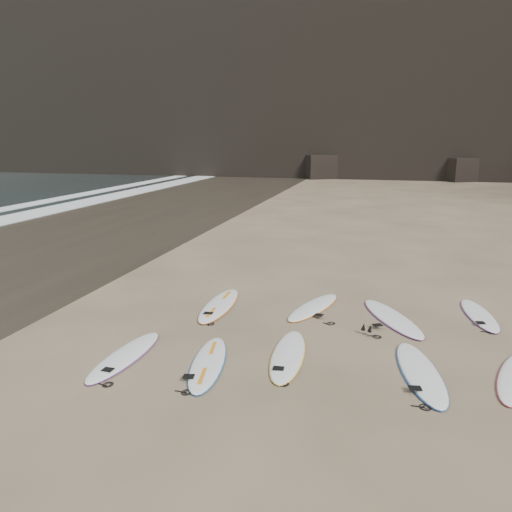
{
  "coord_description": "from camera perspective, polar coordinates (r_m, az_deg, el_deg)",
  "views": [
    {
      "loc": [
        0.91,
        -9.19,
        4.31
      ],
      "look_at": [
        -2.0,
        2.2,
        1.5
      ],
      "focal_mm": 35.0,
      "sensor_mm": 36.0,
      "label": 1
    }
  ],
  "objects": [
    {
      "name": "surfboard_1",
      "position": [
        9.93,
        -5.51,
        -12.04
      ],
      "size": [
        1.04,
        2.57,
        0.09
      ],
      "primitive_type": "ellipsoid",
      "rotation": [
        0.0,
        0.0,
        0.18
      ],
      "color": "white",
      "rests_on": "ground"
    },
    {
      "name": "surfboard_8",
      "position": [
        13.54,
        24.15,
        -6.14
      ],
      "size": [
        0.87,
        2.46,
        0.09
      ],
      "primitive_type": "ellipsoid",
      "rotation": [
        0.0,
        0.0,
        0.12
      ],
      "color": "white",
      "rests_on": "ground"
    },
    {
      "name": "surfboard_0",
      "position": [
        10.52,
        -14.72,
        -10.93
      ],
      "size": [
        0.73,
        2.57,
        0.09
      ],
      "primitive_type": "ellipsoid",
      "rotation": [
        0.0,
        0.0,
        -0.05
      ],
      "color": "white",
      "rests_on": "ground"
    },
    {
      "name": "surfboard_7",
      "position": [
        12.61,
        15.31,
        -6.8
      ],
      "size": [
        1.82,
        2.8,
        0.1
      ],
      "primitive_type": "ellipsoid",
      "rotation": [
        0.0,
        0.0,
        0.45
      ],
      "color": "white",
      "rests_on": "ground"
    },
    {
      "name": "wet_sand",
      "position": [
        24.09,
        -21.24,
        2.22
      ],
      "size": [
        12.0,
        200.0,
        0.01
      ],
      "primitive_type": "cube",
      "color": "#383026",
      "rests_on": "ground"
    },
    {
      "name": "ground",
      "position": [
        10.19,
        8.06,
        -11.71
      ],
      "size": [
        240.0,
        240.0,
        0.0
      ],
      "primitive_type": "plane",
      "color": "#897559",
      "rests_on": "ground"
    },
    {
      "name": "surfboard_2",
      "position": [
        10.24,
        3.67,
        -11.19
      ],
      "size": [
        0.78,
        2.61,
        0.09
      ],
      "primitive_type": "ellipsoid",
      "rotation": [
        0.0,
        0.0,
        0.06
      ],
      "color": "white",
      "rests_on": "ground"
    },
    {
      "name": "surfboard_3",
      "position": [
        10.01,
        18.27,
        -12.46
      ],
      "size": [
        1.13,
        2.78,
        0.1
      ],
      "primitive_type": "ellipsoid",
      "rotation": [
        0.0,
        0.0,
        0.18
      ],
      "color": "white",
      "rests_on": "ground"
    },
    {
      "name": "surfboard_6",
      "position": [
        13.01,
        6.6,
        -5.78
      ],
      "size": [
        1.37,
        2.59,
        0.09
      ],
      "primitive_type": "ellipsoid",
      "rotation": [
        0.0,
        0.0,
        -0.32
      ],
      "color": "white",
      "rests_on": "ground"
    },
    {
      "name": "surfboard_5",
      "position": [
        13.1,
        -4.22,
        -5.57
      ],
      "size": [
        0.76,
        2.82,
        0.1
      ],
      "primitive_type": "ellipsoid",
      "rotation": [
        0.0,
        0.0,
        0.03
      ],
      "color": "white",
      "rests_on": "ground"
    }
  ]
}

